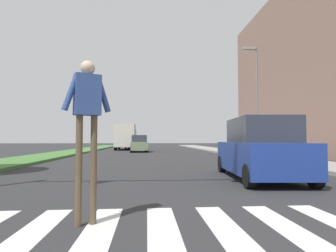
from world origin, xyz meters
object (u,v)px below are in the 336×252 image
sedan_distant (133,143)px  truck_box_delivery (126,137)px  pedestrian_performer (87,114)px  suv_crossing (260,150)px  sedan_midblock (139,144)px  street_lamp_right (256,91)px

sedan_distant → truck_box_delivery: size_ratio=0.73×
truck_box_delivery → pedestrian_performer: bearing=-86.9°
pedestrian_performer → sedan_distant: 36.86m
pedestrian_performer → sedan_distant: (-1.13, 36.83, -0.88)m
suv_crossing → sedan_distant: bearing=100.0°
pedestrian_performer → sedan_midblock: pedestrian_performer is taller
suv_crossing → sedan_midblock: bearing=102.6°
street_lamp_right → truck_box_delivery: size_ratio=1.21×
pedestrian_performer → truck_box_delivery: (-1.68, 30.74, -0.03)m
suv_crossing → sedan_midblock: size_ratio=1.14×
street_lamp_right → pedestrian_performer: bearing=-120.4°
sedan_midblock → truck_box_delivery: 6.37m
sedan_distant → street_lamp_right: bearing=-67.3°
suv_crossing → truck_box_delivery: size_ratio=0.76×
suv_crossing → sedan_midblock: suv_crossing is taller
street_lamp_right → suv_crossing: (-3.75, -9.63, -3.66)m
street_lamp_right → pedestrian_performer: size_ratio=3.01×
street_lamp_right → pedestrian_performer: 16.74m
pedestrian_performer → suv_crossing: (4.58, 4.59, -0.73)m
pedestrian_performer → sedan_distant: pedestrian_performer is taller
suv_crossing → sedan_distant: (-5.71, 32.24, -0.15)m
sedan_distant → truck_box_delivery: 6.18m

